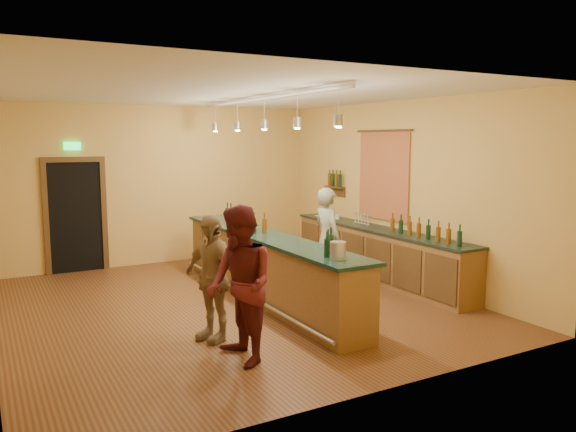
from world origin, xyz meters
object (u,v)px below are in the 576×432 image
tasting_bar (265,262)px  bartender (328,238)px  back_counter (378,253)px  bar_stool (287,246)px  customer_b (212,278)px  customer_a (240,285)px

tasting_bar → bartender: (1.25, 0.13, 0.25)m
tasting_bar → bartender: size_ratio=2.97×
back_counter → bar_stool: bearing=147.8°
bartender → bar_stool: bearing=16.3°
back_counter → bartender: (-1.13, -0.05, 0.37)m
back_counter → customer_b: customer_b is taller
bartender → back_counter: bearing=-87.1°
customer_b → bar_stool: size_ratio=2.19×
customer_b → back_counter: bearing=91.5°
tasting_bar → customer_a: bearing=-123.1°
tasting_bar → bar_stool: tasting_bar is taller
customer_b → customer_a: bearing=-19.1°
tasting_bar → bartender: bearing=5.8°
customer_b → bartender: bearing=98.4°
back_counter → tasting_bar: tasting_bar is taller
customer_a → customer_b: 0.85m
back_counter → bar_stool: 1.66m
tasting_bar → customer_b: 1.91m
tasting_bar → bartender: 1.28m
bartender → tasting_bar: bearing=96.0°
back_counter → bar_stool: (-1.40, 0.88, 0.10)m
customer_a → back_counter: bearing=121.6°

